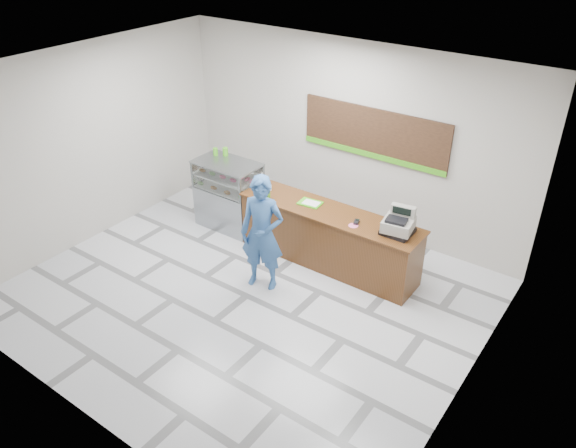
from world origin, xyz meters
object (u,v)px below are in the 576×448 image
Objects in this scene: serving_tray at (310,203)px; customer at (262,233)px; sales_counter at (328,238)px; cash_register at (399,224)px; display_case at (229,194)px.

customer is (-0.12, -1.17, -0.07)m from serving_tray.
cash_register is at bearing 1.89° from sales_counter.
cash_register reaches higher than serving_tray.
serving_tray is 1.18m from customer.
sales_counter is 1.68× the size of customer.
sales_counter is 0.66m from serving_tray.
cash_register is at bearing 16.03° from customer.
customer is at bearing -33.74° from display_case.
cash_register reaches higher than sales_counter.
cash_register is 1.64m from serving_tray.
display_case is (-2.22, -0.00, 0.16)m from sales_counter.
customer is (-0.53, -1.13, 0.45)m from sales_counter.
display_case reaches higher than serving_tray.
sales_counter is 1.40m from cash_register.
sales_counter is 2.45× the size of display_case.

